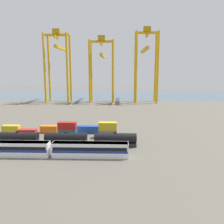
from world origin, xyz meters
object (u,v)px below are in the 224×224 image
freight_tank_row (66,139)px  gantry_crane_west (58,58)px  shipping_container_2 (67,133)px  shipping_container_10 (87,129)px  shipping_container_1 (27,133)px  passenger_train (51,149)px  gantry_crane_central (102,62)px  gantry_crane_east (146,58)px

freight_tank_row → gantry_crane_west: gantry_crane_west is taller
shipping_container_2 → shipping_container_10: same height
shipping_container_1 → shipping_container_2: size_ratio=1.00×
passenger_train → freight_tank_row: freight_tank_row is taller
passenger_train → freight_tank_row: size_ratio=0.96×
shipping_container_2 → gantry_crane_west: (-25.71, 92.70, 29.12)m
gantry_crane_central → gantry_crane_west: bearing=-179.0°
shipping_container_2 → gantry_crane_west: size_ratio=0.12×
freight_tank_row → shipping_container_1: size_ratio=6.93×
gantry_crane_central → passenger_train: bearing=-92.7°
passenger_train → gantry_crane_central: gantry_crane_central is taller
gantry_crane_central → freight_tank_row: bearing=-91.9°
shipping_container_10 → shipping_container_2: bearing=-137.6°
shipping_container_1 → gantry_crane_central: gantry_crane_central is taller
freight_tank_row → gantry_crane_east: size_ratio=0.82×
passenger_train → shipping_container_2: (0.27, 18.39, -0.84)m
freight_tank_row → gantry_crane_west: bearing=105.0°
shipping_container_1 → gantry_crane_east: size_ratio=0.12×
gantry_crane_west → gantry_crane_east: bearing=1.1°
shipping_container_2 → gantry_crane_central: 97.00m
freight_tank_row → shipping_container_2: size_ratio=6.93×
freight_tank_row → gantry_crane_central: gantry_crane_central is taller
gantry_crane_central → shipping_container_1: bearing=-101.3°
passenger_train → gantry_crane_central: 114.60m
gantry_crane_west → gantry_crane_central: gantry_crane_west is taller
freight_tank_row → gantry_crane_east: 112.41m
shipping_container_1 → gantry_crane_central: size_ratio=0.13×
passenger_train → freight_tank_row: 9.37m
gantry_crane_west → passenger_train: bearing=-77.1°
passenger_train → gantry_crane_central: size_ratio=0.88×
gantry_crane_west → shipping_container_10: bearing=-70.0°
shipping_container_1 → shipping_container_2: same height
gantry_crane_central → gantry_crane_east: size_ratio=0.89×
shipping_container_10 → gantry_crane_west: 97.24m
passenger_train → freight_tank_row: bearing=78.3°
passenger_train → gantry_crane_east: bearing=72.2°
gantry_crane_east → shipping_container_2: bearing=-110.9°
passenger_train → gantry_crane_east: size_ratio=0.79×
shipping_container_1 → shipping_container_2: 13.62m
shipping_container_10 → gantry_crane_west: (-31.74, 87.18, 29.12)m
freight_tank_row → shipping_container_2: (-1.62, 9.21, -0.74)m
freight_tank_row → gantry_crane_central: size_ratio=0.92×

